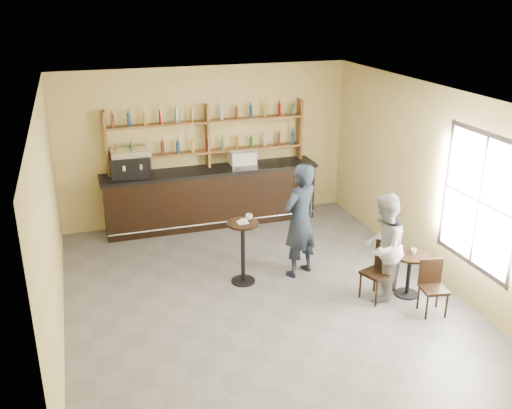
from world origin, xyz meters
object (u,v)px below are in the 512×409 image
object	(u,v)px
chair_west	(377,273)
bar_counter	(211,197)
cafe_table	(409,275)
chair_south	(434,289)
espresso_machine	(131,163)
pastry_case	(242,158)
patron_second	(383,247)
pedestal_table	(243,253)
man_main	(300,220)

from	to	relation	value
chair_west	bar_counter	bearing A→B (deg)	-174.54
cafe_table	chair_west	size ratio (longest dim) A/B	0.79
bar_counter	chair_south	distance (m)	5.03
bar_counter	chair_south	bearing A→B (deg)	-62.47
espresso_machine	pastry_case	xyz separation A→B (m)	(2.23, 0.00, -0.10)
chair_west	chair_south	xyz separation A→B (m)	(0.60, -0.65, -0.04)
cafe_table	chair_south	distance (m)	0.60
patron_second	pastry_case	bearing A→B (deg)	-118.22
pastry_case	bar_counter	bearing A→B (deg)	179.03
espresso_machine	bar_counter	bearing A→B (deg)	9.98
espresso_machine	chair_south	distance (m)	6.01
pedestal_table	patron_second	bearing A→B (deg)	-30.21
cafe_table	chair_west	distance (m)	0.56
pedestal_table	cafe_table	size ratio (longest dim) A/B	1.50
man_main	chair_west	bearing A→B (deg)	100.00
pastry_case	chair_west	world-z (taller)	pastry_case
patron_second	man_main	bearing A→B (deg)	-95.63
pedestal_table	chair_west	distance (m)	2.18
cafe_table	patron_second	xyz separation A→B (m)	(-0.45, 0.10, 0.51)
bar_counter	pastry_case	size ratio (longest dim) A/B	8.13
patron_second	chair_south	bearing A→B (deg)	80.44
pedestal_table	man_main	world-z (taller)	man_main
chair_south	bar_counter	bearing A→B (deg)	126.77
espresso_machine	chair_south	bearing A→B (deg)	-38.89
bar_counter	espresso_machine	xyz separation A→B (m)	(-1.57, 0.00, 0.86)
cafe_table	patron_second	world-z (taller)	patron_second
cafe_table	patron_second	distance (m)	0.69
chair_south	patron_second	world-z (taller)	patron_second
pastry_case	chair_west	distance (m)	4.05
man_main	cafe_table	distance (m)	1.95
espresso_machine	pedestal_table	xyz separation A→B (m)	(1.46, -2.63, -0.92)
bar_counter	cafe_table	world-z (taller)	bar_counter
cafe_table	espresso_machine	bearing A→B (deg)	134.89
espresso_machine	man_main	bearing A→B (deg)	-37.01
bar_counter	man_main	xyz separation A→B (m)	(0.89, -2.63, 0.39)
espresso_machine	patron_second	size ratio (longest dim) A/B	0.43
chair_west	chair_south	size ratio (longest dim) A/B	1.10
espresso_machine	cafe_table	distance (m)	5.55
espresso_machine	pedestal_table	distance (m)	3.15
espresso_machine	pastry_case	bearing A→B (deg)	9.98
man_main	patron_second	bearing A→B (deg)	104.22
bar_counter	chair_west	size ratio (longest dim) A/B	4.80
pastry_case	man_main	distance (m)	2.67
man_main	cafe_table	size ratio (longest dim) A/B	2.74
chair_west	chair_south	distance (m)	0.89
bar_counter	patron_second	distance (m)	4.18
chair_south	chair_west	bearing A→B (deg)	141.95
pedestal_table	chair_west	xyz separation A→B (m)	(1.83, -1.17, -0.08)
cafe_table	chair_south	bearing A→B (deg)	-85.24
cafe_table	chair_west	world-z (taller)	chair_west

